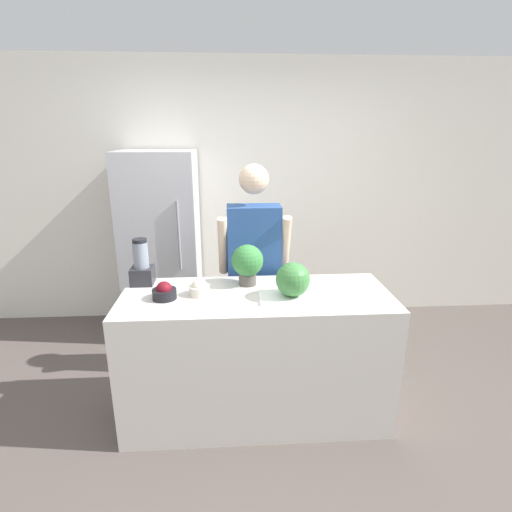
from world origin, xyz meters
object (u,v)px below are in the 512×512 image
bowl_cream (199,288)px  blender (142,266)px  refrigerator (162,245)px  person (254,271)px  potted_plant (247,262)px  bowl_cherries (164,292)px  watermelon (293,279)px

bowl_cream → blender: bearing=151.1°
bowl_cream → blender: blender is taller
refrigerator → person: bearing=-43.1°
refrigerator → potted_plant: refrigerator is taller
refrigerator → bowl_cherries: refrigerator is taller
refrigerator → watermelon: refrigerator is taller
watermelon → person: bearing=109.4°
blender → potted_plant: size_ratio=1.14×
refrigerator → bowl_cream: refrigerator is taller
person → bowl_cherries: person is taller
watermelon → potted_plant: size_ratio=0.77×
bowl_cherries → potted_plant: 0.59m
bowl_cherries → refrigerator: bearing=99.7°
refrigerator → bowl_cream: bearing=-71.0°
potted_plant → blender: bearing=175.2°
bowl_cherries → blender: 0.34m
person → potted_plant: size_ratio=5.97×
bowl_cream → blender: size_ratio=0.42×
refrigerator → potted_plant: bearing=-55.8°
refrigerator → blender: 1.08m
potted_plant → refrigerator: bearing=124.2°
watermelon → refrigerator: bearing=127.1°
person → bowl_cream: 0.65m
refrigerator → watermelon: 1.73m
bowl_cherries → watermelon: bearing=-2.5°
bowl_cherries → blender: bearing=124.7°
bowl_cherries → potted_plant: bearing=21.6°
watermelon → bowl_cherries: (-0.81, 0.03, -0.08)m
person → bowl_cherries: size_ratio=11.09×
watermelon → bowl_cream: bearing=172.0°
blender → potted_plant: bearing=-4.8°
bowl_cream → potted_plant: bearing=27.0°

